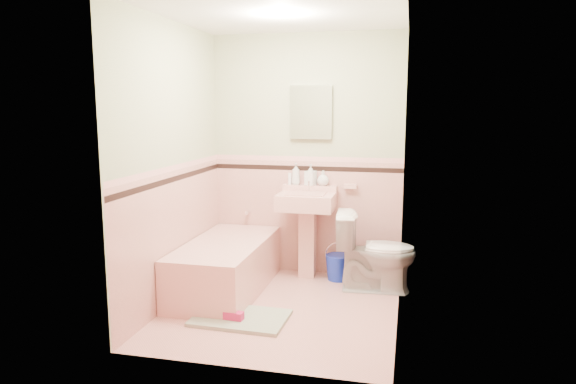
% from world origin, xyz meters
% --- Properties ---
extents(floor, '(2.20, 2.20, 0.00)m').
position_xyz_m(floor, '(0.00, 0.00, 0.00)').
color(floor, '#E39E95').
rests_on(floor, ground).
extents(ceiling, '(2.20, 2.20, 0.00)m').
position_xyz_m(ceiling, '(0.00, 0.00, 2.50)').
color(ceiling, white).
rests_on(ceiling, ground).
extents(wall_back, '(2.50, 0.00, 2.50)m').
position_xyz_m(wall_back, '(0.00, 1.10, 1.25)').
color(wall_back, beige).
rests_on(wall_back, ground).
extents(wall_front, '(2.50, 0.00, 2.50)m').
position_xyz_m(wall_front, '(0.00, -1.10, 1.25)').
color(wall_front, beige).
rests_on(wall_front, ground).
extents(wall_left, '(0.00, 2.50, 2.50)m').
position_xyz_m(wall_left, '(-1.00, 0.00, 1.25)').
color(wall_left, beige).
rests_on(wall_left, ground).
extents(wall_right, '(0.00, 2.50, 2.50)m').
position_xyz_m(wall_right, '(1.00, 0.00, 1.25)').
color(wall_right, beige).
rests_on(wall_right, ground).
extents(wainscot_back, '(2.00, 0.00, 2.00)m').
position_xyz_m(wainscot_back, '(0.00, 1.09, 0.60)').
color(wainscot_back, '#E6A49A').
rests_on(wainscot_back, ground).
extents(wainscot_front, '(2.00, 0.00, 2.00)m').
position_xyz_m(wainscot_front, '(0.00, -1.09, 0.60)').
color(wainscot_front, '#E6A49A').
rests_on(wainscot_front, ground).
extents(wainscot_left, '(0.00, 2.20, 2.20)m').
position_xyz_m(wainscot_left, '(-0.99, 0.00, 0.60)').
color(wainscot_left, '#E6A49A').
rests_on(wainscot_left, ground).
extents(wainscot_right, '(0.00, 2.20, 2.20)m').
position_xyz_m(wainscot_right, '(0.99, 0.00, 0.60)').
color(wainscot_right, '#E6A49A').
rests_on(wainscot_right, ground).
extents(accent_back, '(2.00, 0.00, 2.00)m').
position_xyz_m(accent_back, '(0.00, 1.08, 1.12)').
color(accent_back, black).
rests_on(accent_back, ground).
extents(accent_front, '(2.00, 0.00, 2.00)m').
position_xyz_m(accent_front, '(0.00, -1.08, 1.12)').
color(accent_front, black).
rests_on(accent_front, ground).
extents(accent_left, '(0.00, 2.20, 2.20)m').
position_xyz_m(accent_left, '(-0.98, 0.00, 1.12)').
color(accent_left, black).
rests_on(accent_left, ground).
extents(accent_right, '(0.00, 2.20, 2.20)m').
position_xyz_m(accent_right, '(0.98, 0.00, 1.12)').
color(accent_right, black).
rests_on(accent_right, ground).
extents(cap_back, '(2.00, 0.00, 2.00)m').
position_xyz_m(cap_back, '(0.00, 1.08, 1.22)').
color(cap_back, '#E39E9A').
rests_on(cap_back, ground).
extents(cap_front, '(2.00, 0.00, 2.00)m').
position_xyz_m(cap_front, '(0.00, -1.08, 1.22)').
color(cap_front, '#E39E9A').
rests_on(cap_front, ground).
extents(cap_left, '(0.00, 2.20, 2.20)m').
position_xyz_m(cap_left, '(-0.98, 0.00, 1.22)').
color(cap_left, '#E39E9A').
rests_on(cap_left, ground).
extents(cap_right, '(0.00, 2.20, 2.20)m').
position_xyz_m(cap_right, '(0.98, 0.00, 1.22)').
color(cap_right, '#E39E9A').
rests_on(cap_right, ground).
extents(bathtub, '(0.70, 1.50, 0.45)m').
position_xyz_m(bathtub, '(-0.63, 0.33, 0.23)').
color(bathtub, '#DE9F96').
rests_on(bathtub, floor).
extents(tub_faucet, '(0.04, 0.12, 0.04)m').
position_xyz_m(tub_faucet, '(-0.63, 1.05, 0.63)').
color(tub_faucet, silver).
rests_on(tub_faucet, wall_back).
extents(sink, '(0.57, 0.48, 0.89)m').
position_xyz_m(sink, '(0.05, 0.86, 0.45)').
color(sink, '#DE9F96').
rests_on(sink, floor).
extents(sink_faucet, '(0.02, 0.02, 0.10)m').
position_xyz_m(sink_faucet, '(0.05, 1.00, 0.95)').
color(sink_faucet, silver).
rests_on(sink_faucet, sink).
extents(medicine_cabinet, '(0.43, 0.04, 0.54)m').
position_xyz_m(medicine_cabinet, '(0.05, 1.07, 1.70)').
color(medicine_cabinet, white).
rests_on(medicine_cabinet, wall_back).
extents(soap_dish, '(0.13, 0.08, 0.04)m').
position_xyz_m(soap_dish, '(0.47, 1.06, 0.95)').
color(soap_dish, '#DE9F96').
rests_on(soap_dish, wall_back).
extents(soap_bottle_left, '(0.09, 0.09, 0.22)m').
position_xyz_m(soap_bottle_left, '(-0.10, 1.04, 1.06)').
color(soap_bottle_left, '#B2B2B2').
rests_on(soap_bottle_left, sink).
extents(soap_bottle_mid, '(0.12, 0.13, 0.22)m').
position_xyz_m(soap_bottle_mid, '(0.06, 1.04, 1.06)').
color(soap_bottle_mid, '#B2B2B2').
rests_on(soap_bottle_mid, sink).
extents(soap_bottle_right, '(0.13, 0.13, 0.15)m').
position_xyz_m(soap_bottle_right, '(0.19, 1.04, 1.03)').
color(soap_bottle_right, '#B2B2B2').
rests_on(soap_bottle_right, sink).
extents(tube, '(0.04, 0.04, 0.12)m').
position_xyz_m(tube, '(-0.17, 1.04, 1.01)').
color(tube, white).
rests_on(tube, sink).
extents(toilet, '(0.78, 0.48, 0.77)m').
position_xyz_m(toilet, '(0.77, 0.67, 0.38)').
color(toilet, white).
rests_on(toilet, floor).
extents(bucket, '(0.32, 0.32, 0.26)m').
position_xyz_m(bucket, '(0.38, 0.89, 0.13)').
color(bucket, '#142CB4').
rests_on(bucket, floor).
extents(bath_mat, '(0.79, 0.54, 0.03)m').
position_xyz_m(bath_mat, '(-0.27, -0.32, 0.02)').
color(bath_mat, gray).
rests_on(bath_mat, floor).
extents(shoe, '(0.17, 0.09, 0.06)m').
position_xyz_m(shoe, '(-0.31, -0.39, 0.06)').
color(shoe, '#BF1E59').
rests_on(shoe, bath_mat).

